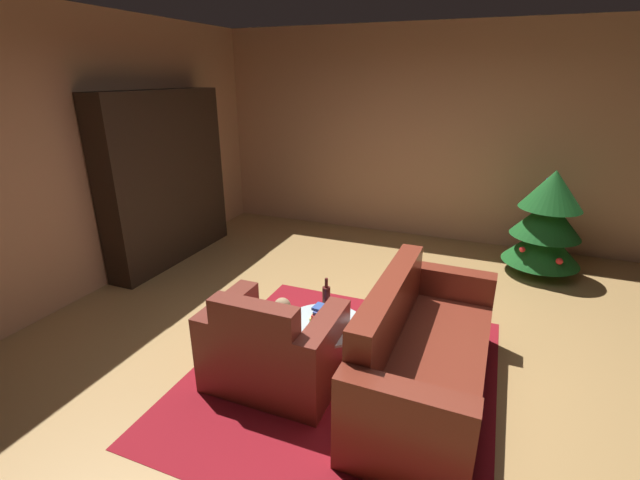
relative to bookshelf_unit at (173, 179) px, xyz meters
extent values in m
plane|color=#AF864E|center=(2.77, -1.24, -0.98)|extent=(7.43, 7.43, 0.00)
cube|color=tan|center=(2.77, 1.89, 0.42)|extent=(6.06, 0.06, 2.79)
cube|color=tan|center=(-0.23, -1.24, 0.42)|extent=(0.06, 6.31, 2.79)
cube|color=maroon|center=(2.71, -1.54, -0.97)|extent=(2.23, 2.45, 0.01)
cube|color=black|center=(0.13, -0.11, 0.03)|extent=(0.03, 1.84, 2.01)
cube|color=black|center=(-0.02, 0.80, 0.03)|extent=(0.33, 0.03, 2.01)
cube|color=black|center=(-0.02, -1.01, 0.03)|extent=(0.33, 0.03, 2.01)
cube|color=black|center=(-0.02, -0.11, -0.97)|extent=(0.31, 1.79, 0.03)
cube|color=black|center=(-0.02, -0.11, -0.57)|extent=(0.31, 1.79, 0.03)
cube|color=black|center=(-0.02, -0.11, -0.17)|extent=(0.31, 1.79, 0.02)
cube|color=black|center=(-0.02, -0.11, 0.23)|extent=(0.31, 1.79, 0.02)
cube|color=black|center=(-0.02, -0.11, 0.62)|extent=(0.31, 1.79, 0.02)
cube|color=black|center=(-0.02, -0.11, 1.02)|extent=(0.31, 1.79, 0.02)
cube|color=black|center=(-0.14, -0.11, -0.24)|extent=(0.05, 1.02, 0.64)
cube|color=black|center=(-0.11, -0.11, -0.24)|extent=(0.03, 1.05, 0.67)
cube|color=gold|center=(-0.05, 0.75, -0.82)|extent=(0.24, 0.05, 0.27)
cube|color=#AEA79B|center=(-0.07, 0.70, -0.83)|extent=(0.21, 0.04, 0.24)
cube|color=#1A709B|center=(-0.08, 0.65, -0.81)|extent=(0.18, 0.04, 0.29)
cube|color=#337C4D|center=(-0.08, 0.61, -0.80)|extent=(0.18, 0.04, 0.31)
cube|color=#117386|center=(-0.05, 0.56, -0.79)|extent=(0.25, 0.03, 0.33)
cube|color=#BD3A20|center=(-0.08, 0.52, -0.82)|extent=(0.19, 0.03, 0.26)
cube|color=#106A7D|center=(-0.07, 0.49, -0.79)|extent=(0.21, 0.03, 0.32)
cube|color=#114C97|center=(-0.09, 0.73, 0.36)|extent=(0.16, 0.05, 0.24)
cube|color=#A3A496|center=(-0.09, 0.68, 0.39)|extent=(0.17, 0.04, 0.30)
cube|color=#114C94|center=(-0.10, 0.63, 0.35)|extent=(0.15, 0.05, 0.22)
cube|color=#4B3A1D|center=(-0.08, 0.58, 0.38)|extent=(0.19, 0.05, 0.28)
cube|color=#407531|center=(-0.07, 0.53, 0.36)|extent=(0.22, 0.04, 0.25)
cube|color=#A6A29B|center=(-0.07, 0.48, 0.37)|extent=(0.21, 0.04, 0.25)
cube|color=red|center=(-0.06, 0.43, 0.35)|extent=(0.22, 0.04, 0.22)
cube|color=#90408E|center=(-0.10, 0.74, 0.79)|extent=(0.15, 0.04, 0.31)
cube|color=#4A3F22|center=(-0.06, 0.69, 0.77)|extent=(0.23, 0.05, 0.26)
cube|color=tan|center=(-0.10, 0.64, 0.78)|extent=(0.15, 0.03, 0.29)
cube|color=brown|center=(-0.08, 0.60, 0.75)|extent=(0.20, 0.04, 0.23)
cube|color=#0F5092|center=(-0.10, 0.55, 0.74)|extent=(0.15, 0.04, 0.21)
cube|color=#472933|center=(-0.10, 0.50, 0.77)|extent=(0.15, 0.03, 0.27)
cube|color=#9A5AA2|center=(-0.07, 0.46, 0.79)|extent=(0.22, 0.05, 0.31)
cube|color=gold|center=(-0.06, 0.41, 0.75)|extent=(0.22, 0.03, 0.23)
cube|color=#0F6D8E|center=(-0.10, 0.37, 0.78)|extent=(0.15, 0.03, 0.29)
cube|color=maroon|center=(2.26, -1.77, -0.79)|extent=(0.62, 0.68, 0.38)
cube|color=maroon|center=(2.26, -2.04, -0.39)|extent=(0.62, 0.15, 0.41)
cube|color=maroon|center=(2.65, -1.78, -0.67)|extent=(0.16, 0.67, 0.61)
cube|color=maroon|center=(1.87, -1.77, -0.67)|extent=(0.16, 0.67, 0.61)
ellipsoid|color=#A2835D|center=(2.28, -1.71, -0.51)|extent=(0.28, 0.18, 0.18)
sphere|color=#A2835D|center=(2.24, -1.58, -0.45)|extent=(0.13, 0.13, 0.13)
cube|color=maroon|center=(3.33, -1.49, -0.78)|extent=(0.80, 1.47, 0.40)
cube|color=maroon|center=(3.03, -1.49, -0.36)|extent=(0.20, 1.45, 0.44)
cube|color=maroon|center=(3.31, -2.30, -0.66)|extent=(0.77, 0.18, 0.64)
cube|color=maroon|center=(3.35, -0.69, -0.66)|extent=(0.77, 0.18, 0.64)
cylinder|color=black|center=(2.72, -1.51, -0.78)|extent=(0.04, 0.04, 0.40)
cylinder|color=black|center=(2.49, -1.37, -0.78)|extent=(0.04, 0.04, 0.40)
cylinder|color=black|center=(2.49, -1.67, -0.78)|extent=(0.04, 0.04, 0.40)
cylinder|color=silver|center=(2.56, -1.52, -0.57)|extent=(0.61, 0.61, 0.02)
cube|color=tan|center=(2.56, -1.51, -0.55)|extent=(0.15, 0.15, 0.02)
cube|color=#D3C851|center=(2.55, -1.51, -0.53)|extent=(0.21, 0.13, 0.02)
cube|color=red|center=(2.57, -1.52, -0.50)|extent=(0.20, 0.12, 0.03)
cube|color=#384A94|center=(2.57, -1.51, -0.47)|extent=(0.17, 0.14, 0.03)
cube|color=#2E4B95|center=(2.56, -1.50, -0.45)|extent=(0.21, 0.13, 0.02)
cylinder|color=#501C1B|center=(2.51, -1.36, -0.45)|extent=(0.06, 0.06, 0.22)
cylinder|color=#501C1B|center=(2.51, -1.36, -0.31)|extent=(0.02, 0.02, 0.08)
cylinder|color=brown|center=(4.22, 1.07, -0.91)|extent=(0.08, 0.08, 0.14)
cone|color=#195920|center=(4.22, 1.07, -0.62)|extent=(0.84, 0.84, 0.43)
cone|color=#195920|center=(4.22, 1.07, -0.30)|extent=(0.75, 0.75, 0.43)
cone|color=#195920|center=(4.22, 1.07, 0.02)|extent=(0.66, 0.66, 0.43)
sphere|color=blue|center=(4.19, 1.34, 0.06)|extent=(0.07, 0.07, 0.07)
sphere|color=red|center=(4.37, 0.77, -0.69)|extent=(0.07, 0.07, 0.07)
sphere|color=yellow|center=(4.28, 1.33, -0.07)|extent=(0.06, 0.06, 0.06)
sphere|color=yellow|center=(4.14, 1.37, -0.42)|extent=(0.07, 0.07, 0.07)
sphere|color=red|center=(4.00, 0.81, -0.62)|extent=(0.06, 0.06, 0.06)
camera|label=1|loc=(3.59, -4.18, 1.19)|focal=24.57mm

